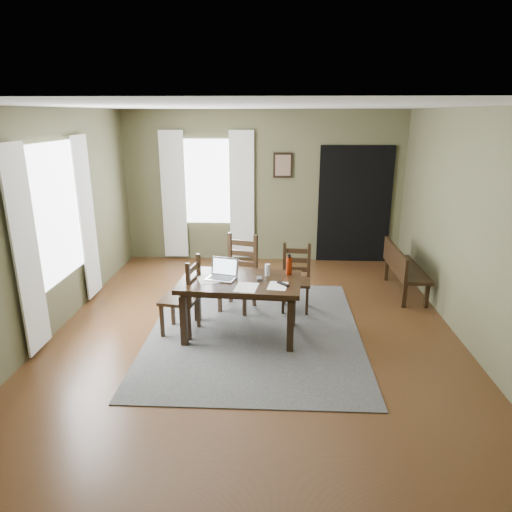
{
  "coord_description": "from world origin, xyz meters",
  "views": [
    {
      "loc": [
        0.26,
        -5.2,
        2.62
      ],
      "look_at": [
        0.0,
        0.3,
        0.9
      ],
      "focal_mm": 32.0,
      "sensor_mm": 36.0,
      "label": 1
    }
  ],
  "objects_px": {
    "chair_back_left": "(239,274)",
    "laptop": "(223,273)",
    "dining_table": "(240,287)",
    "water_bottle": "(289,265)",
    "chair_back_right": "(296,279)",
    "bench": "(402,266)",
    "chair_end": "(184,297)"
  },
  "relations": [
    {
      "from": "chair_back_left",
      "to": "laptop",
      "type": "xyz_separation_m",
      "value": [
        -0.12,
        -0.76,
        0.28
      ]
    },
    {
      "from": "dining_table",
      "to": "water_bottle",
      "type": "distance_m",
      "value": 0.66
    },
    {
      "from": "chair_back_right",
      "to": "bench",
      "type": "height_order",
      "value": "chair_back_right"
    },
    {
      "from": "dining_table",
      "to": "chair_back_left",
      "type": "relative_size",
      "value": 1.45
    },
    {
      "from": "chair_end",
      "to": "chair_back_left",
      "type": "relative_size",
      "value": 0.95
    },
    {
      "from": "chair_back_left",
      "to": "bench",
      "type": "relative_size",
      "value": 0.8
    },
    {
      "from": "chair_back_right",
      "to": "dining_table",
      "type": "bearing_deg",
      "value": -125.88
    },
    {
      "from": "chair_end",
      "to": "water_bottle",
      "type": "xyz_separation_m",
      "value": [
        1.28,
        0.2,
        0.37
      ]
    },
    {
      "from": "dining_table",
      "to": "chair_back_right",
      "type": "height_order",
      "value": "chair_back_right"
    },
    {
      "from": "chair_end",
      "to": "laptop",
      "type": "distance_m",
      "value": 0.57
    },
    {
      "from": "bench",
      "to": "dining_table",
      "type": "bearing_deg",
      "value": 122.98
    },
    {
      "from": "dining_table",
      "to": "bench",
      "type": "bearing_deg",
      "value": 36.9
    },
    {
      "from": "chair_end",
      "to": "water_bottle",
      "type": "distance_m",
      "value": 1.35
    },
    {
      "from": "bench",
      "to": "chair_back_right",
      "type": "bearing_deg",
      "value": 112.41
    },
    {
      "from": "dining_table",
      "to": "chair_back_right",
      "type": "relative_size",
      "value": 1.64
    },
    {
      "from": "chair_back_left",
      "to": "water_bottle",
      "type": "height_order",
      "value": "chair_back_left"
    },
    {
      "from": "bench",
      "to": "laptop",
      "type": "height_order",
      "value": "laptop"
    },
    {
      "from": "chair_back_left",
      "to": "bench",
      "type": "bearing_deg",
      "value": 34.02
    },
    {
      "from": "chair_back_right",
      "to": "water_bottle",
      "type": "distance_m",
      "value": 0.74
    },
    {
      "from": "dining_table",
      "to": "laptop",
      "type": "relative_size",
      "value": 3.75
    },
    {
      "from": "bench",
      "to": "laptop",
      "type": "distance_m",
      "value": 2.94
    },
    {
      "from": "chair_back_right",
      "to": "bench",
      "type": "distance_m",
      "value": 1.75
    },
    {
      "from": "water_bottle",
      "to": "laptop",
      "type": "bearing_deg",
      "value": -168.46
    },
    {
      "from": "bench",
      "to": "water_bottle",
      "type": "bearing_deg",
      "value": 126.35
    },
    {
      "from": "chair_end",
      "to": "chair_back_right",
      "type": "distance_m",
      "value": 1.62
    },
    {
      "from": "bench",
      "to": "chair_back_left",
      "type": "bearing_deg",
      "value": 105.82
    },
    {
      "from": "chair_back_left",
      "to": "laptop",
      "type": "distance_m",
      "value": 0.82
    },
    {
      "from": "chair_end",
      "to": "chair_back_left",
      "type": "distance_m",
      "value": 1.0
    },
    {
      "from": "chair_back_right",
      "to": "water_bottle",
      "type": "xyz_separation_m",
      "value": [
        -0.12,
        -0.61,
        0.4
      ]
    },
    {
      "from": "chair_back_left",
      "to": "bench",
      "type": "height_order",
      "value": "chair_back_left"
    },
    {
      "from": "dining_table",
      "to": "bench",
      "type": "xyz_separation_m",
      "value": [
        2.32,
        1.51,
        -0.21
      ]
    },
    {
      "from": "chair_back_left",
      "to": "dining_table",
      "type": "bearing_deg",
      "value": -65.49
    }
  ]
}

